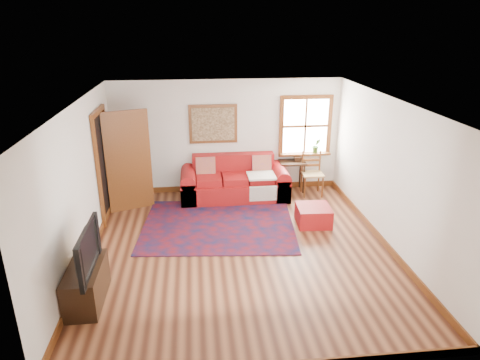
{
  "coord_description": "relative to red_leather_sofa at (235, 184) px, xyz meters",
  "views": [
    {
      "loc": [
        -0.7,
        -6.38,
        3.68
      ],
      "look_at": [
        0.06,
        0.6,
        1.03
      ],
      "focal_mm": 32.0,
      "sensor_mm": 36.0,
      "label": 1
    }
  ],
  "objects": [
    {
      "name": "ground",
      "position": [
        -0.12,
        -2.3,
        -0.3
      ],
      "size": [
        5.5,
        5.5,
        0.0
      ],
      "primitive_type": "plane",
      "color": "#442012",
      "rests_on": "ground"
    },
    {
      "name": "room_envelope",
      "position": [
        -0.12,
        -2.29,
        1.35
      ],
      "size": [
        5.04,
        5.54,
        2.52
      ],
      "color": "silver",
      "rests_on": "ground"
    },
    {
      "name": "window",
      "position": [
        1.66,
        0.4,
        1.01
      ],
      "size": [
        1.18,
        0.2,
        1.38
      ],
      "color": "white",
      "rests_on": "ground"
    },
    {
      "name": "doorway",
      "position": [
        -2.33,
        -0.52,
        0.77
      ],
      "size": [
        0.89,
        1.08,
        2.14
      ],
      "color": "black",
      "rests_on": "ground"
    },
    {
      "name": "framed_artwork",
      "position": [
        -0.42,
        0.41,
        1.25
      ],
      "size": [
        1.05,
        0.07,
        0.85
      ],
      "color": "brown",
      "rests_on": "ground"
    },
    {
      "name": "persian_rug",
      "position": [
        -0.44,
        -1.38,
        -0.29
      ],
      "size": [
        3.02,
        2.51,
        0.02
      ],
      "primitive_type": "cube",
      "rotation": [
        0.0,
        0.0,
        -0.09
      ],
      "color": "#5E0D15",
      "rests_on": "ground"
    },
    {
      "name": "red_leather_sofa",
      "position": [
        0.0,
        0.0,
        0.0
      ],
      "size": [
        2.31,
        0.96,
        0.91
      ],
      "color": "maroon",
      "rests_on": "ground"
    },
    {
      "name": "red_ottoman",
      "position": [
        1.36,
        -1.49,
        -0.12
      ],
      "size": [
        0.65,
        0.65,
        0.35
      ],
      "primitive_type": "cube",
      "rotation": [
        0.0,
        0.0,
        -0.06
      ],
      "color": "maroon",
      "rests_on": "ground"
    },
    {
      "name": "side_table",
      "position": [
        1.32,
        0.23,
        0.27
      ],
      "size": [
        0.58,
        0.44,
        0.7
      ],
      "color": "black",
      "rests_on": "ground"
    },
    {
      "name": "ladder_back_chair",
      "position": [
        1.72,
        0.01,
        0.22
      ],
      "size": [
        0.47,
        0.45,
        0.96
      ],
      "color": "tan",
      "rests_on": "ground"
    },
    {
      "name": "media_cabinet",
      "position": [
        -2.38,
        -3.51,
        -0.03
      ],
      "size": [
        0.44,
        0.99,
        0.54
      ],
      "primitive_type": "cube",
      "color": "black",
      "rests_on": "ground"
    },
    {
      "name": "television",
      "position": [
        -2.36,
        -3.6,
        0.55
      ],
      "size": [
        0.14,
        1.07,
        0.62
      ],
      "primitive_type": "imported",
      "rotation": [
        0.0,
        0.0,
        1.57
      ],
      "color": "black",
      "rests_on": "media_cabinet"
    },
    {
      "name": "candle_hurricane",
      "position": [
        -2.33,
        -3.09,
        0.33
      ],
      "size": [
        0.12,
        0.12,
        0.18
      ],
      "color": "silver",
      "rests_on": "media_cabinet"
    }
  ]
}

